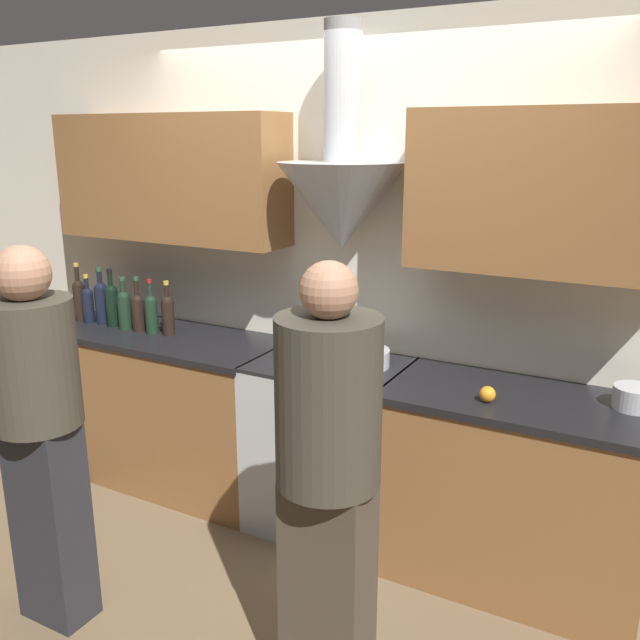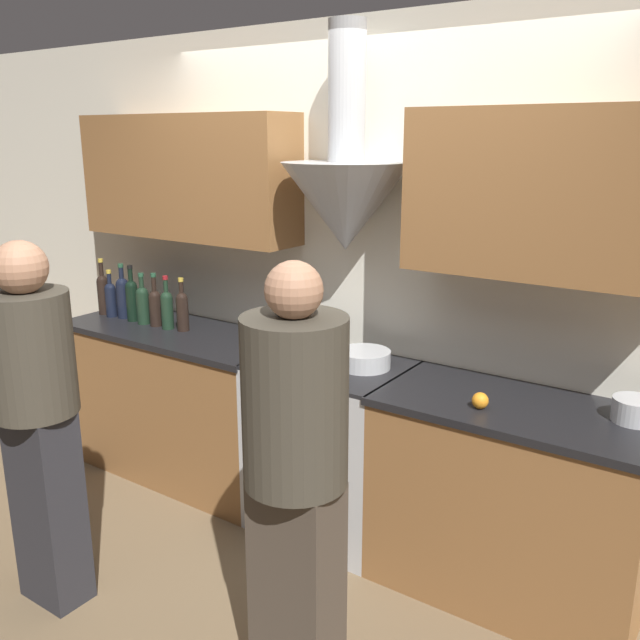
{
  "view_description": "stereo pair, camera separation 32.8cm",
  "coord_description": "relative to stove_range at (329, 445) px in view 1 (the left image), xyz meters",
  "views": [
    {
      "loc": [
        1.51,
        -2.58,
        2.03
      ],
      "look_at": [
        0.0,
        0.2,
        1.17
      ],
      "focal_mm": 38.0,
      "sensor_mm": 36.0,
      "label": 1
    },
    {
      "loc": [
        1.79,
        -2.41,
        2.03
      ],
      "look_at": [
        0.0,
        0.2,
        1.17
      ],
      "focal_mm": 38.0,
      "sensor_mm": 36.0,
      "label": 2
    }
  ],
  "objects": [
    {
      "name": "ground_plane",
      "position": [
        0.0,
        -0.31,
        -0.46
      ],
      "size": [
        12.0,
        12.0,
        0.0
      ],
      "primitive_type": "plane",
      "color": "brown"
    },
    {
      "name": "wall_back",
      "position": [
        -0.05,
        0.26,
        1.02
      ],
      "size": [
        8.4,
        0.64,
        2.6
      ],
      "color": "silver",
      "rests_on": "ground_plane"
    },
    {
      "name": "counter_left",
      "position": [
        -1.1,
        -0.0,
        -0.0
      ],
      "size": [
        1.48,
        0.62,
        0.92
      ],
      "color": "brown",
      "rests_on": "ground_plane"
    },
    {
      "name": "counter_right",
      "position": [
        0.96,
        -0.0,
        -0.0
      ],
      "size": [
        1.19,
        0.62,
        0.92
      ],
      "color": "brown",
      "rests_on": "ground_plane"
    },
    {
      "name": "stove_range",
      "position": [
        0.0,
        0.0,
        0.0
      ],
      "size": [
        0.75,
        0.6,
        0.92
      ],
      "color": "#B7BABC",
      "rests_on": "ground_plane"
    },
    {
      "name": "wine_bottle_0",
      "position": [
        -1.75,
        -0.01,
        0.6
      ],
      "size": [
        0.07,
        0.07,
        0.36
      ],
      "color": "black",
      "rests_on": "counter_left"
    },
    {
      "name": "wine_bottle_1",
      "position": [
        -1.66,
        -0.02,
        0.58
      ],
      "size": [
        0.07,
        0.07,
        0.3
      ],
      "color": "black",
      "rests_on": "counter_left"
    },
    {
      "name": "wine_bottle_2",
      "position": [
        -1.57,
        0.0,
        0.6
      ],
      "size": [
        0.08,
        0.08,
        0.35
      ],
      "color": "black",
      "rests_on": "counter_left"
    },
    {
      "name": "wine_bottle_3",
      "position": [
        -1.47,
        -0.01,
        0.6
      ],
      "size": [
        0.08,
        0.08,
        0.35
      ],
      "color": "black",
      "rests_on": "counter_left"
    },
    {
      "name": "wine_bottle_4",
      "position": [
        -1.36,
        -0.03,
        0.59
      ],
      "size": [
        0.08,
        0.08,
        0.31
      ],
      "color": "black",
      "rests_on": "counter_left"
    },
    {
      "name": "wine_bottle_5",
      "position": [
        -1.26,
        -0.01,
        0.58
      ],
      "size": [
        0.08,
        0.08,
        0.32
      ],
      "color": "black",
      "rests_on": "counter_left"
    },
    {
      "name": "wine_bottle_6",
      "position": [
        -1.16,
        -0.02,
        0.58
      ],
      "size": [
        0.07,
        0.07,
        0.32
      ],
      "color": "black",
      "rests_on": "counter_left"
    },
    {
      "name": "wine_bottle_7",
      "position": [
        -1.05,
        0.0,
        0.59
      ],
      "size": [
        0.07,
        0.07,
        0.32
      ],
      "color": "black",
      "rests_on": "counter_left"
    },
    {
      "name": "stock_pot",
      "position": [
        -0.17,
        0.0,
        0.52
      ],
      "size": [
        0.2,
        0.2,
        0.13
      ],
      "color": "#B7BABC",
      "rests_on": "stove_range"
    },
    {
      "name": "mixing_bowl",
      "position": [
        0.17,
        0.04,
        0.5
      ],
      "size": [
        0.26,
        0.26,
        0.09
      ],
      "color": "#B7BABC",
      "rests_on": "stove_range"
    },
    {
      "name": "orange_fruit",
      "position": [
        0.84,
        -0.14,
        0.49
      ],
      "size": [
        0.07,
        0.07,
        0.07
      ],
      "color": "orange",
      "rests_on": "counter_right"
    },
    {
      "name": "saucepan",
      "position": [
        1.4,
        0.09,
        0.5
      ],
      "size": [
        0.17,
        0.17,
        0.1
      ],
      "color": "#B7BABC",
      "rests_on": "counter_right"
    },
    {
      "name": "person_foreground_left",
      "position": [
        -0.7,
        -1.2,
        0.44
      ],
      "size": [
        0.35,
        0.35,
        1.63
      ],
      "color": "#28282D",
      "rests_on": "ground_plane"
    },
    {
      "name": "person_foreground_right",
      "position": [
        0.54,
        -1.03,
        0.45
      ],
      "size": [
        0.36,
        0.36,
        1.66
      ],
      "color": "#473D33",
      "rests_on": "ground_plane"
    }
  ]
}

